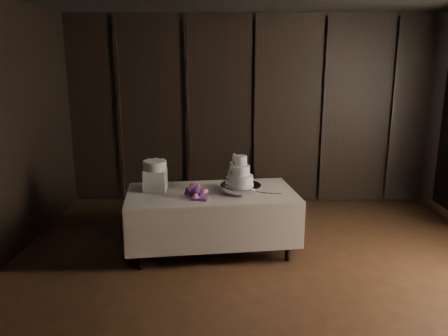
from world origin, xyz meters
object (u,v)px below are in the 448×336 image
at_px(box_pedestal, 155,180).
at_px(bouquet, 196,191).
at_px(cake_stand, 241,188).
at_px(wedding_cake, 239,174).
at_px(small_cake, 155,165).
at_px(display_table, 212,219).

bearing_deg(box_pedestal, bouquet, -27.66).
height_order(cake_stand, wedding_cake, wedding_cake).
bearing_deg(box_pedestal, small_cake, 0.00).
bearing_deg(box_pedestal, wedding_cake, -5.45).
distance_m(display_table, cake_stand, 0.52).
xyz_separation_m(display_table, cake_stand, (0.35, -0.02, 0.39)).
height_order(cake_stand, bouquet, bouquet).
bearing_deg(wedding_cake, display_table, -168.41).
relative_size(cake_stand, small_cake, 1.75).
bearing_deg(box_pedestal, display_table, -5.39).
bearing_deg(cake_stand, box_pedestal, 175.51).
relative_size(display_table, cake_stand, 4.36).
relative_size(display_table, wedding_cake, 6.01).
bearing_deg(wedding_cake, box_pedestal, -168.29).
bearing_deg(small_cake, wedding_cake, -5.45).
xyz_separation_m(cake_stand, small_cake, (-1.02, 0.08, 0.26)).
xyz_separation_m(box_pedestal, small_cake, (0.00, 0.00, 0.18)).
xyz_separation_m(cake_stand, box_pedestal, (-1.02, 0.08, 0.08)).
height_order(display_table, wedding_cake, wedding_cake).
distance_m(cake_stand, small_cake, 1.06).
xyz_separation_m(bouquet, box_pedestal, (-0.50, 0.26, 0.06)).
bearing_deg(small_cake, display_table, -5.39).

